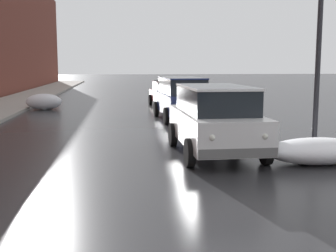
{
  "coord_description": "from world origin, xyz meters",
  "views": [
    {
      "loc": [
        -0.1,
        -2.08,
        2.39
      ],
      "look_at": [
        1.09,
        8.89,
        0.82
      ],
      "focal_mm": 46.94,
      "sensor_mm": 36.0,
      "label": 1
    }
  ],
  "objects_px": {
    "suv_darkblue_parked_kerbside_close": "(182,97)",
    "sedan_maroon_parked_kerbside_mid": "(168,93)",
    "street_lamp_post": "(319,38)",
    "suv_white_approaching_near_lane": "(215,117)"
  },
  "relations": [
    {
      "from": "suv_darkblue_parked_kerbside_close",
      "to": "sedan_maroon_parked_kerbside_mid",
      "type": "relative_size",
      "value": 1.19
    },
    {
      "from": "suv_darkblue_parked_kerbside_close",
      "to": "sedan_maroon_parked_kerbside_mid",
      "type": "distance_m",
      "value": 5.98
    },
    {
      "from": "sedan_maroon_parked_kerbside_mid",
      "to": "street_lamp_post",
      "type": "bearing_deg",
      "value": -79.13
    },
    {
      "from": "sedan_maroon_parked_kerbside_mid",
      "to": "suv_white_approaching_near_lane",
      "type": "bearing_deg",
      "value": -90.81
    },
    {
      "from": "suv_darkblue_parked_kerbside_close",
      "to": "street_lamp_post",
      "type": "height_order",
      "value": "street_lamp_post"
    },
    {
      "from": "suv_darkblue_parked_kerbside_close",
      "to": "street_lamp_post",
      "type": "distance_m",
      "value": 8.14
    },
    {
      "from": "suv_white_approaching_near_lane",
      "to": "sedan_maroon_parked_kerbside_mid",
      "type": "xyz_separation_m",
      "value": [
        0.19,
        13.39,
        -0.24
      ]
    },
    {
      "from": "suv_darkblue_parked_kerbside_close",
      "to": "sedan_maroon_parked_kerbside_mid",
      "type": "bearing_deg",
      "value": 89.62
    },
    {
      "from": "street_lamp_post",
      "to": "sedan_maroon_parked_kerbside_mid",
      "type": "bearing_deg",
      "value": 100.87
    },
    {
      "from": "suv_white_approaching_near_lane",
      "to": "street_lamp_post",
      "type": "xyz_separation_m",
      "value": [
        2.76,
        -0.01,
        2.08
      ]
    }
  ]
}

